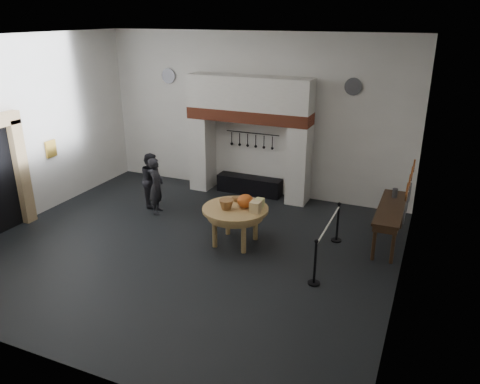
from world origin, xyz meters
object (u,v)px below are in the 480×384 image
at_px(iron_range, 249,185).
at_px(side_table, 391,208).
at_px(barrier_post_far, 338,223).
at_px(barrier_post_near, 315,263).
at_px(work_table, 235,209).
at_px(visitor_near, 156,186).
at_px(visitor_far, 152,180).

bearing_deg(iron_range, side_table, -22.39).
height_order(side_table, barrier_post_far, same).
bearing_deg(barrier_post_near, work_table, 154.95).
bearing_deg(visitor_near, visitor_far, 26.83).
height_order(work_table, visitor_far, visitor_far).
relative_size(visitor_near, side_table, 0.68).
xyz_separation_m(visitor_near, side_table, (5.78, 0.58, 0.12)).
distance_m(iron_range, side_table, 4.48).
relative_size(iron_range, barrier_post_far, 2.11).
height_order(barrier_post_near, barrier_post_far, same).
bearing_deg(iron_range, barrier_post_far, -34.27).
height_order(visitor_near, side_table, visitor_near).
xyz_separation_m(iron_range, work_table, (0.91, -3.07, 0.59)).
height_order(work_table, side_table, side_table).
height_order(visitor_far, barrier_post_near, visitor_far).
height_order(work_table, visitor_near, visitor_near).
bearing_deg(work_table, visitor_far, 158.18).
distance_m(iron_range, barrier_post_near, 5.05).
xyz_separation_m(side_table, barrier_post_far, (-1.09, -0.36, -0.42)).
relative_size(visitor_far, barrier_post_far, 1.63).
relative_size(iron_range, work_table, 1.28).
distance_m(work_table, visitor_far, 3.22).
bearing_deg(side_table, visitor_near, -174.26).
bearing_deg(barrier_post_far, barrier_post_near, -90.00).
distance_m(iron_range, barrier_post_far, 3.65).
xyz_separation_m(side_table, barrier_post_near, (-1.09, -2.36, -0.42)).
distance_m(visitor_near, barrier_post_near, 5.03).
distance_m(side_table, barrier_post_near, 2.63).
relative_size(visitor_far, side_table, 0.67).
distance_m(barrier_post_near, barrier_post_far, 2.00).
bearing_deg(barrier_post_far, side_table, 18.34).
relative_size(work_table, barrier_post_far, 1.65).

